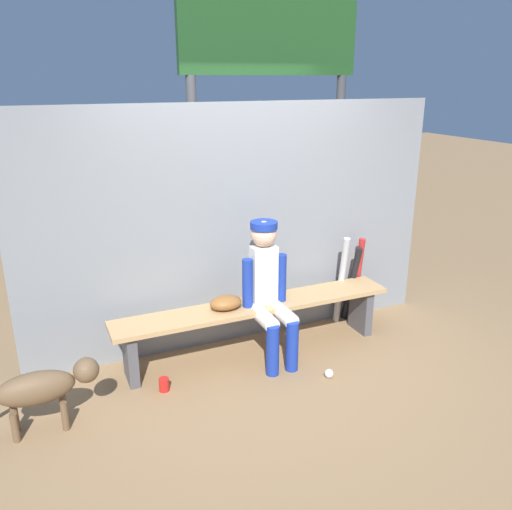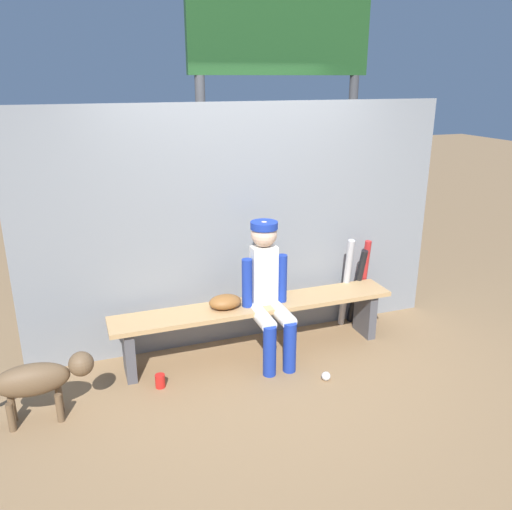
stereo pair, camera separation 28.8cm
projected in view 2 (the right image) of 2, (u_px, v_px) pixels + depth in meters
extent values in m
plane|color=olive|center=(256.00, 353.00, 4.72)|extent=(30.00, 30.00, 0.00)
cube|color=gray|center=(243.00, 227.00, 4.68)|extent=(3.89, 0.03, 2.17)
cube|color=tan|center=(256.00, 306.00, 4.57)|extent=(2.52, 0.36, 0.04)
cube|color=#4C4C51|center=(129.00, 352.00, 4.29)|extent=(0.08, 0.29, 0.44)
cube|color=#4C4C51|center=(365.00, 313.00, 5.00)|extent=(0.08, 0.29, 0.44)
cube|color=silver|center=(264.00, 275.00, 4.50)|extent=(0.22, 0.13, 0.52)
sphere|color=beige|center=(264.00, 234.00, 4.38)|extent=(0.22, 0.22, 0.22)
cylinder|color=#193399|center=(264.00, 225.00, 4.36)|extent=(0.23, 0.23, 0.06)
cylinder|color=silver|center=(262.00, 317.00, 4.40)|extent=(0.13, 0.38, 0.13)
cylinder|color=#193399|center=(270.00, 351.00, 4.30)|extent=(0.11, 0.11, 0.44)
cylinder|color=#193399|center=(247.00, 284.00, 4.45)|extent=(0.09, 0.09, 0.44)
cylinder|color=silver|center=(281.00, 314.00, 4.46)|extent=(0.13, 0.38, 0.13)
cylinder|color=#193399|center=(290.00, 347.00, 4.36)|extent=(0.11, 0.11, 0.44)
cylinder|color=#193399|center=(282.00, 279.00, 4.55)|extent=(0.09, 0.09, 0.44)
ellipsoid|color=brown|center=(225.00, 302.00, 4.45)|extent=(0.28, 0.20, 0.12)
cylinder|color=#B7B7BC|center=(346.00, 284.00, 5.05)|extent=(0.10, 0.24, 0.93)
cylinder|color=black|center=(357.00, 287.00, 5.14)|extent=(0.09, 0.24, 0.81)
cylinder|color=#B22323|center=(363.00, 282.00, 5.17)|extent=(0.09, 0.15, 0.87)
sphere|color=white|center=(326.00, 376.00, 4.28)|extent=(0.07, 0.07, 0.07)
cylinder|color=red|center=(160.00, 381.00, 4.18)|extent=(0.08, 0.08, 0.11)
cylinder|color=silver|center=(264.00, 295.00, 4.60)|extent=(0.08, 0.08, 0.11)
cylinder|color=#3F3F42|center=(203.00, 194.00, 5.50)|extent=(0.10, 0.10, 2.38)
cylinder|color=#3F3F42|center=(348.00, 184.00, 6.05)|extent=(0.10, 0.10, 2.38)
cube|color=#1E471E|center=(282.00, 36.00, 5.27)|extent=(1.97, 0.08, 0.75)
ellipsoid|color=brown|center=(31.00, 380.00, 3.68)|extent=(0.52, 0.20, 0.24)
sphere|color=brown|center=(81.00, 364.00, 3.77)|extent=(0.18, 0.18, 0.18)
cylinder|color=brown|center=(60.00, 399.00, 3.85)|extent=(0.05, 0.05, 0.22)
cylinder|color=brown|center=(60.00, 408.00, 3.75)|extent=(0.05, 0.05, 0.22)
cylinder|color=brown|center=(12.00, 407.00, 3.75)|extent=(0.05, 0.05, 0.22)
cylinder|color=brown|center=(11.00, 417.00, 3.65)|extent=(0.05, 0.05, 0.22)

